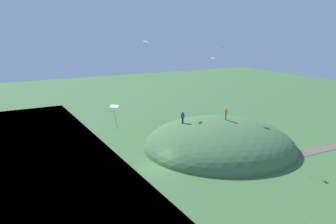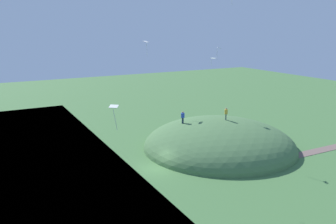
# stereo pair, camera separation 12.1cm
# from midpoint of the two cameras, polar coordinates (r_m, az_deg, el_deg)

# --- Properties ---
(ground_plane) EXTENTS (160.00, 160.00, 0.00)m
(ground_plane) POSITION_cam_midpoint_polar(r_m,az_deg,el_deg) (40.91, -1.85, -9.23)
(ground_plane) COLOR #406C39
(grass_hill) EXTENTS (20.79, 20.60, 7.45)m
(grass_hill) POSITION_cam_midpoint_polar(r_m,az_deg,el_deg) (48.33, 8.30, -5.72)
(grass_hill) COLOR #476E40
(grass_hill) RESTS_ON ground_plane
(dirt_path) EXTENTS (15.98, 1.80, 0.04)m
(dirt_path) POSITION_cam_midpoint_polar(r_m,az_deg,el_deg) (51.05, 23.89, -5.70)
(dirt_path) COLOR #69554F
(dirt_path) RESTS_ON ground_plane
(person_watching_kites) EXTENTS (0.60, 0.60, 1.71)m
(person_watching_kites) POSITION_cam_midpoint_polar(r_m,az_deg,el_deg) (47.72, 9.45, -0.04)
(person_watching_kites) COLOR #293545
(person_watching_kites) RESTS_ON grass_hill
(person_with_child) EXTENTS (0.65, 0.65, 1.66)m
(person_with_child) POSITION_cam_midpoint_polar(r_m,az_deg,el_deg) (47.08, 2.36, -0.66)
(person_with_child) COLOR #233548
(person_with_child) RESTS_ON grass_hill
(kite_3) EXTENTS (1.01, 0.88, 1.19)m
(kite_3) POSITION_cam_midpoint_polar(r_m,az_deg,el_deg) (52.31, 7.29, 8.72)
(kite_3) COLOR silver
(kite_4) EXTENTS (0.64, 0.74, 1.59)m
(kite_4) POSITION_cam_midpoint_polar(r_m,az_deg,el_deg) (46.34, 8.26, 10.21)
(kite_4) COLOR white
(kite_6) EXTENTS (1.15, 1.09, 2.27)m
(kite_6) POSITION_cam_midpoint_polar(r_m,az_deg,el_deg) (53.96, -3.77, 11.33)
(kite_6) COLOR white
(kite_8) EXTENTS (0.86, 0.83, 2.00)m
(kite_8) POSITION_cam_midpoint_polar(r_m,az_deg,el_deg) (27.71, -8.91, 0.54)
(kite_8) COLOR white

